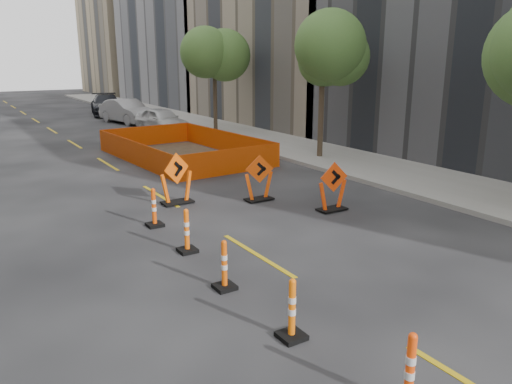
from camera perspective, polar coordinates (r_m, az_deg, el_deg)
ground_plane at (r=8.91m, az=14.52°, el=-15.29°), size 140.00×140.00×0.00m
sidewalk_right at (r=23.04m, az=8.43°, el=4.08°), size 4.00×90.00×0.15m
bld_right_c at (r=36.91m, az=6.32°, el=19.07°), size 12.00×16.00×14.00m
bld_right_e at (r=67.77m, az=-13.19°, el=17.81°), size 12.00×14.00×16.00m
tree_r_b at (r=22.23m, az=7.66°, el=15.26°), size 2.80×2.80×5.95m
tree_r_c at (r=30.61m, az=-4.80°, el=15.28°), size 2.80×2.80×5.95m
channelizer_2 at (r=7.07m, az=17.17°, el=-18.98°), size 0.44×0.44×1.11m
channelizer_3 at (r=8.26m, az=4.14°, el=-13.18°), size 0.42×0.42×1.06m
channelizer_4 at (r=9.89m, az=-3.64°, el=-8.29°), size 0.40×0.40×1.03m
channelizer_5 at (r=11.78m, az=-7.92°, el=-4.39°), size 0.42×0.42×1.06m
channelizer_6 at (r=13.70m, az=-11.59°, el=-1.73°), size 0.42×0.42×1.07m
chevron_sign_left at (r=15.64m, az=-9.08°, el=1.54°), size 1.23×0.96×1.62m
chevron_sign_center at (r=15.80m, az=0.34°, el=1.62°), size 1.13×0.89×1.49m
chevron_sign_right at (r=14.92m, az=8.76°, el=0.62°), size 1.08×0.75×1.49m
safety_fence at (r=22.93m, az=-8.38°, el=5.12°), size 5.21×8.35×1.01m
parked_car_near at (r=31.26m, az=-10.73°, el=8.10°), size 2.37×4.53×1.47m
parked_car_mid at (r=36.02m, az=-14.54°, el=8.93°), size 2.71×5.22×1.64m
parked_car_far at (r=41.69m, az=-16.72°, el=9.55°), size 3.38×5.91×1.61m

